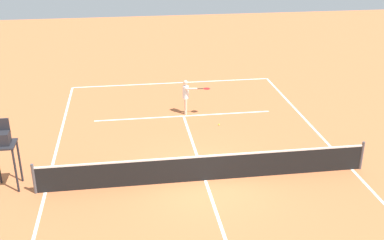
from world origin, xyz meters
TOP-DOWN VIEW (x-y plane):
  - ground_plane at (0.00, 0.00)m, footprint 60.00×60.00m
  - court_lines at (0.00, 0.00)m, footprint 10.78×21.22m
  - tennis_net at (0.00, 0.00)m, footprint 11.38×0.10m
  - player_serving at (-0.19, -6.10)m, footprint 1.23×0.68m
  - tennis_ball at (-1.39, -4.55)m, footprint 0.07×0.07m
  - umpire_chair at (6.56, -0.53)m, footprint 0.80×0.80m

SIDE VIEW (x-z plane):
  - ground_plane at x=0.00m, z-range 0.00..0.00m
  - court_lines at x=0.00m, z-range 0.00..0.01m
  - tennis_ball at x=-1.39m, z-range 0.00..0.07m
  - tennis_net at x=0.00m, z-range -0.04..1.03m
  - player_serving at x=-0.19m, z-range 0.15..1.75m
  - umpire_chair at x=6.56m, z-range 0.40..2.81m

